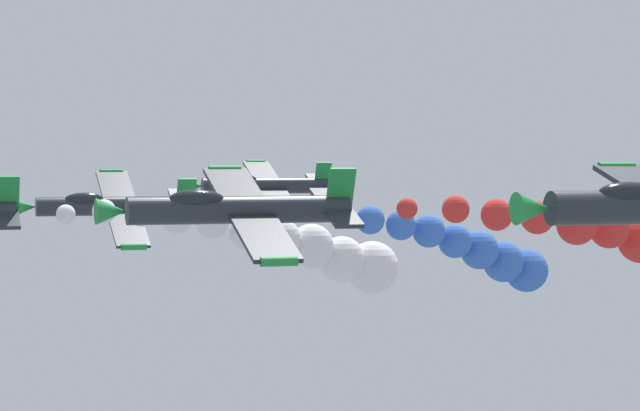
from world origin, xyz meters
TOP-DOWN VIEW (x-y plane):
  - smoke_trail_lead at (7.52, -1.54)m, footprint 4.48×18.01m
  - airplane_left_inner at (-5.71, 5.30)m, footprint 9.05×10.35m
  - airplane_right_inner at (19.51, 6.45)m, footprint 8.74×10.35m
  - smoke_trail_right_inner at (23.84, -17.87)m, footprint 8.53×24.35m
  - airplane_right_outer at (32.02, -5.94)m, footprint 8.99×10.35m

SIDE VIEW (x-z plane):
  - smoke_trail_right_inner at x=23.84m, z-range 103.57..110.61m
  - smoke_trail_lead at x=7.52m, z-range 105.93..111.09m
  - airplane_right_inner at x=19.51m, z-range 108.13..112.67m
  - airplane_left_inner at x=-5.71m, z-range 109.16..112.94m
  - airplane_right_outer at x=32.02m, z-range 109.32..113.27m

